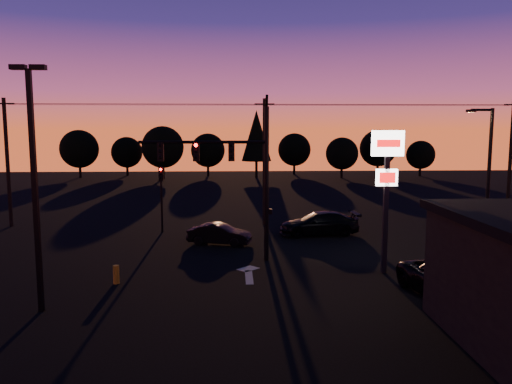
% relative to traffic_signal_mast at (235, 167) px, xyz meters
% --- Properties ---
extents(ground, '(120.00, 120.00, 0.00)m').
position_rel_traffic_signal_mast_xyz_m(ground, '(0.10, -3.99, -4.94)').
color(ground, black).
rests_on(ground, ground).
extents(lane_arrow, '(1.20, 3.10, 0.01)m').
position_rel_traffic_signal_mast_xyz_m(lane_arrow, '(0.60, -2.33, -4.93)').
color(lane_arrow, beige).
rests_on(lane_arrow, ground).
extents(traffic_signal_mast, '(6.79, 0.52, 8.58)m').
position_rel_traffic_signal_mast_xyz_m(traffic_signal_mast, '(0.00, 0.00, 0.00)').
color(traffic_signal_mast, black).
rests_on(traffic_signal_mast, ground).
extents(secondary_signal, '(0.30, 0.31, 4.35)m').
position_rel_traffic_signal_mast_xyz_m(secondary_signal, '(-4.90, 7.49, -2.07)').
color(secondary_signal, black).
rests_on(secondary_signal, ground).
extents(parking_lot_light, '(1.25, 0.30, 9.14)m').
position_rel_traffic_signal_mast_xyz_m(parking_lot_light, '(-7.40, -6.99, 0.33)').
color(parking_lot_light, black).
rests_on(parking_lot_light, ground).
extents(pylon_sign, '(1.50, 0.28, 6.80)m').
position_rel_traffic_signal_mast_xyz_m(pylon_sign, '(7.10, -2.49, -0.02)').
color(pylon_sign, black).
rests_on(pylon_sign, ground).
extents(streetlight, '(1.55, 0.35, 8.00)m').
position_rel_traffic_signal_mast_xyz_m(streetlight, '(14.01, 1.51, -0.52)').
color(streetlight, black).
rests_on(streetlight, ground).
extents(utility_pole_0, '(1.40, 0.26, 9.00)m').
position_rel_traffic_signal_mast_xyz_m(utility_pole_0, '(-15.90, 10.01, -0.34)').
color(utility_pole_0, black).
rests_on(utility_pole_0, ground).
extents(utility_pole_1, '(1.40, 0.26, 9.00)m').
position_rel_traffic_signal_mast_xyz_m(utility_pole_1, '(2.10, 10.01, -0.34)').
color(utility_pole_1, black).
rests_on(utility_pole_1, ground).
extents(utility_pole_2, '(1.40, 0.26, 9.00)m').
position_rel_traffic_signal_mast_xyz_m(utility_pole_2, '(20.10, 10.01, -0.34)').
color(utility_pole_2, black).
rests_on(utility_pole_2, ground).
extents(power_wires, '(36.00, 1.22, 0.07)m').
position_rel_traffic_signal_mast_xyz_m(power_wires, '(2.10, 10.01, 3.63)').
color(power_wires, black).
rests_on(power_wires, ground).
extents(bollard, '(0.28, 0.28, 0.83)m').
position_rel_traffic_signal_mast_xyz_m(bollard, '(-5.36, -3.68, -4.52)').
color(bollard, orange).
rests_on(bollard, ground).
extents(tree_0, '(5.36, 5.36, 6.74)m').
position_rel_traffic_signal_mast_xyz_m(tree_0, '(-21.90, 46.01, -0.88)').
color(tree_0, black).
rests_on(tree_0, ground).
extents(tree_1, '(4.54, 4.54, 5.71)m').
position_rel_traffic_signal_mast_xyz_m(tree_1, '(-15.90, 49.01, -1.50)').
color(tree_1, black).
rests_on(tree_1, ground).
extents(tree_2, '(5.77, 5.78, 7.26)m').
position_rel_traffic_signal_mast_xyz_m(tree_2, '(-9.90, 44.01, -0.57)').
color(tree_2, black).
rests_on(tree_2, ground).
extents(tree_3, '(4.95, 4.95, 6.22)m').
position_rel_traffic_signal_mast_xyz_m(tree_3, '(-3.90, 48.01, -1.19)').
color(tree_3, black).
rests_on(tree_3, ground).
extents(tree_4, '(4.18, 4.18, 9.50)m').
position_rel_traffic_signal_mast_xyz_m(tree_4, '(3.10, 45.01, 0.99)').
color(tree_4, black).
rests_on(tree_4, ground).
extents(tree_5, '(4.95, 4.95, 6.22)m').
position_rel_traffic_signal_mast_xyz_m(tree_5, '(9.10, 50.01, -1.19)').
color(tree_5, black).
rests_on(tree_5, ground).
extents(tree_6, '(4.54, 4.54, 5.71)m').
position_rel_traffic_signal_mast_xyz_m(tree_6, '(15.10, 44.01, -1.50)').
color(tree_6, black).
rests_on(tree_6, ground).
extents(tree_7, '(5.36, 5.36, 6.74)m').
position_rel_traffic_signal_mast_xyz_m(tree_7, '(21.10, 47.01, -0.88)').
color(tree_7, black).
rests_on(tree_7, ground).
extents(tree_8, '(4.12, 4.12, 5.19)m').
position_rel_traffic_signal_mast_xyz_m(tree_8, '(27.10, 46.01, -1.82)').
color(tree_8, black).
rests_on(tree_8, ground).
extents(car_mid, '(3.96, 2.20, 1.24)m').
position_rel_traffic_signal_mast_xyz_m(car_mid, '(-0.97, 3.79, -4.32)').
color(car_mid, black).
rests_on(car_mid, ground).
extents(car_right, '(5.32, 2.50, 1.50)m').
position_rel_traffic_signal_mast_xyz_m(car_right, '(5.44, 6.21, -4.19)').
color(car_right, black).
rests_on(car_right, ground).
extents(suv_parked, '(3.46, 5.74, 1.49)m').
position_rel_traffic_signal_mast_xyz_m(suv_parked, '(8.73, -6.47, -4.19)').
color(suv_parked, black).
rests_on(suv_parked, ground).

